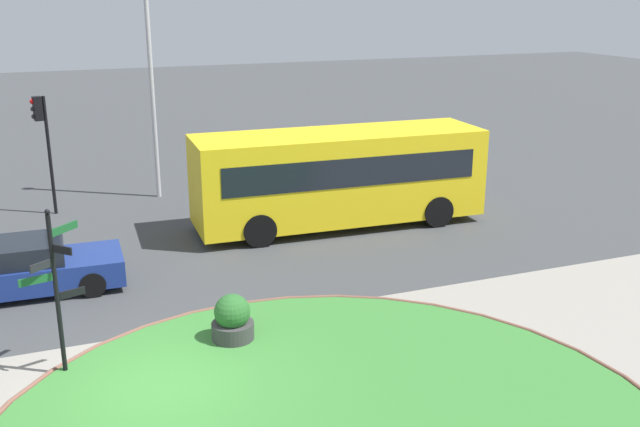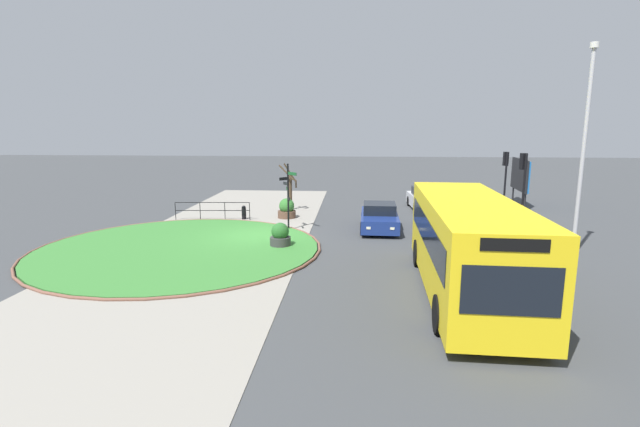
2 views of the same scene
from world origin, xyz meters
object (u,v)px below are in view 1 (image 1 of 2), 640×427
Objects in this scene: car_far_lane at (33,268)px; traffic_light_far at (42,129)px; bus_yellow at (339,176)px; lamppost_tall at (151,73)px; planter_near_signpost at (233,321)px; signpost_directional at (56,283)px.

car_far_lane is 1.08× the size of traffic_light_far.
lamppost_tall reaches higher than bus_yellow.
lamppost_tall is 7.58× the size of planter_near_signpost.
car_far_lane is at bearing -119.46° from lamppost_tall.
lamppost_tall is at bearing 72.68° from signpost_directional.
planter_near_signpost is at bearing -92.00° from lamppost_tall.
bus_yellow is at bearing -48.51° from lamppost_tall.
planter_near_signpost is at bearing 2.01° from signpost_directional.
signpost_directional is 3.70m from planter_near_signpost.
signpost_directional is 0.37× the size of bus_yellow.
lamppost_tall is (3.73, 0.89, 1.57)m from traffic_light_far.
signpost_directional reaches higher than bus_yellow.
car_far_lane is 3.89× the size of planter_near_signpost.
traffic_light_far is at bearing -166.64° from lamppost_tall.
signpost_directional is 11.45m from traffic_light_far.
signpost_directional is 11.04m from bus_yellow.
signpost_directional is at bearing -177.99° from planter_near_signpost.
traffic_light_far is 0.47× the size of lamppost_tall.
car_far_lane is at bearing 72.15° from traffic_light_far.
lamppost_tall reaches higher than car_far_lane.
traffic_light_far is (-8.57, 4.58, 1.27)m from bus_yellow.
lamppost_tall is (3.84, 12.30, 2.54)m from signpost_directional.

